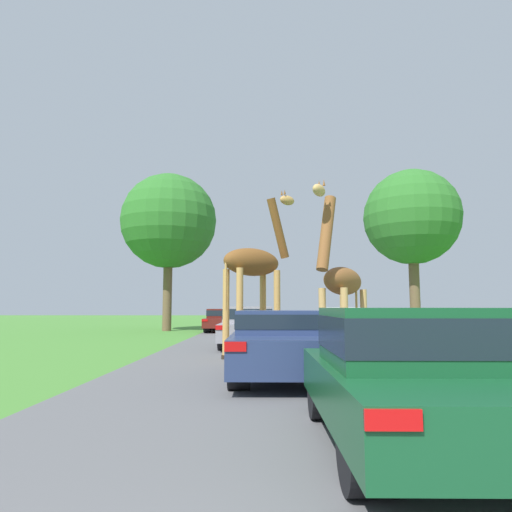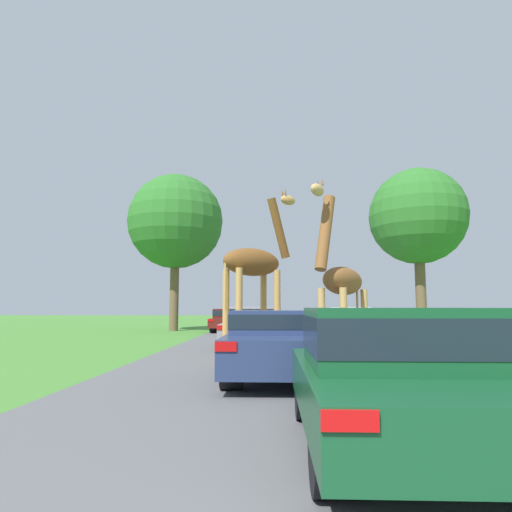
{
  "view_description": "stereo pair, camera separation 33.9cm",
  "coord_description": "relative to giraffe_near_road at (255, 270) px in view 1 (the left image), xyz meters",
  "views": [
    {
      "loc": [
        -0.8,
        -0.85,
        1.42
      ],
      "look_at": [
        -0.95,
        12.08,
        2.87
      ],
      "focal_mm": 32.0,
      "sensor_mm": 36.0,
      "label": 1
    },
    {
      "loc": [
        -0.46,
        -0.85,
        1.42
      ],
      "look_at": [
        -0.95,
        12.08,
        2.87
      ],
      "focal_mm": 32.0,
      "sensor_mm": 36.0,
      "label": 2
    }
  ],
  "objects": [
    {
      "name": "road",
      "position": [
        0.99,
        17.86,
        -2.48
      ],
      "size": [
        8.23,
        120.0,
        0.0
      ],
      "color": "#5B5B5E",
      "rests_on": "ground"
    },
    {
      "name": "giraffe_near_road",
      "position": [
        0.0,
        0.0,
        0.0
      ],
      "size": [
        2.34,
        2.08,
        5.02
      ],
      "rotation": [
        0.0,
        0.0,
        -0.87
      ],
      "color": "tan",
      "rests_on": "ground"
    },
    {
      "name": "car_far_ahead",
      "position": [
        0.57,
        -3.67,
        -1.75
      ],
      "size": [
        1.91,
        4.28,
        1.35
      ],
      "color": "navy",
      "rests_on": "ground"
    },
    {
      "name": "giraffe_companion",
      "position": [
        2.34,
        -0.68,
        -0.39
      ],
      "size": [
        1.9,
        2.75,
        4.62
      ],
      "rotation": [
        0.0,
        0.0,
        2.6
      ],
      "color": "tan",
      "rests_on": "ground"
    },
    {
      "name": "car_verge_right",
      "position": [
        -0.3,
        3.58,
        -1.71
      ],
      "size": [
        1.89,
        4.48,
        1.44
      ],
      "color": "gray",
      "rests_on": "ground"
    },
    {
      "name": "car_lead_maroon",
      "position": [
        1.77,
        -8.18,
        -1.72
      ],
      "size": [
        1.93,
        3.97,
        1.41
      ],
      "color": "#144C28",
      "rests_on": "ground"
    },
    {
      "name": "tree_left_edge",
      "position": [
        7.27,
        8.17,
        3.12
      ],
      "size": [
        4.47,
        4.47,
        7.87
      ],
      "color": "brown",
      "rests_on": "ground"
    },
    {
      "name": "tree_centre_back",
      "position": [
        -5.53,
        14.68,
        4.2
      ],
      "size": [
        5.85,
        5.85,
        9.64
      ],
      "color": "brown",
      "rests_on": "ground"
    },
    {
      "name": "car_queue_right",
      "position": [
        2.32,
        11.51,
        -1.82
      ],
      "size": [
        1.79,
        4.27,
        1.23
      ],
      "color": "maroon",
      "rests_on": "ground"
    },
    {
      "name": "car_queue_left",
      "position": [
        -2.11,
        14.14,
        -1.76
      ],
      "size": [
        1.85,
        4.82,
        1.32
      ],
      "color": "#561914",
      "rests_on": "ground"
    },
    {
      "name": "car_rear_follower",
      "position": [
        3.71,
        7.02,
        -1.73
      ],
      "size": [
        1.91,
        4.01,
        1.42
      ],
      "color": "silver",
      "rests_on": "ground"
    }
  ]
}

